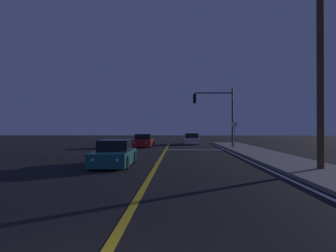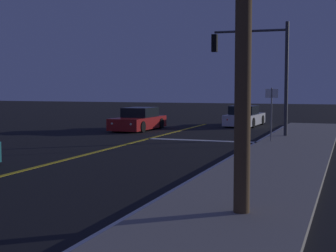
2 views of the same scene
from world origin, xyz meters
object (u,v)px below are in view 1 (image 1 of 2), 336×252
at_px(car_far_approaching_teal, 114,154).
at_px(utility_pole_right, 320,40).
at_px(traffic_signal_near_right, 218,109).
at_px(street_sign_corner, 235,131).
at_px(car_mid_block_red, 143,141).
at_px(car_side_waiting_white, 192,139).

relative_size(car_far_approaching_teal, utility_pole_right, 0.40).
height_order(car_far_approaching_teal, traffic_signal_near_right, traffic_signal_near_right).
bearing_deg(street_sign_corner, car_mid_block_red, 149.30).
bearing_deg(car_mid_block_red, traffic_signal_near_right, 163.51).
xyz_separation_m(car_mid_block_red, street_sign_corner, (8.62, -5.12, 1.11)).
height_order(car_far_approaching_teal, utility_pole_right, utility_pole_right).
xyz_separation_m(car_mid_block_red, car_far_approaching_teal, (0.31, -16.46, -0.00)).
bearing_deg(car_far_approaching_teal, car_side_waiting_white, -103.94).
distance_m(car_far_approaching_teal, utility_pole_right, 11.25).
distance_m(car_far_approaching_teal, street_sign_corner, 14.10).
distance_m(traffic_signal_near_right, street_sign_corner, 3.69).
distance_m(car_mid_block_red, utility_pole_right, 21.69).
height_order(car_mid_block_red, utility_pole_right, utility_pole_right).
relative_size(car_side_waiting_white, traffic_signal_near_right, 0.82).
relative_size(car_side_waiting_white, street_sign_corner, 1.86).
height_order(car_side_waiting_white, car_mid_block_red, same).
height_order(traffic_signal_near_right, street_sign_corner, traffic_signal_near_right).
relative_size(car_far_approaching_teal, traffic_signal_near_right, 0.78).
distance_m(car_mid_block_red, street_sign_corner, 10.08).
distance_m(traffic_signal_near_right, utility_pole_right, 16.49).
bearing_deg(traffic_signal_near_right, car_far_approaching_teal, 62.93).
xyz_separation_m(car_side_waiting_white, street_sign_corner, (3.28, -10.47, 1.12)).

